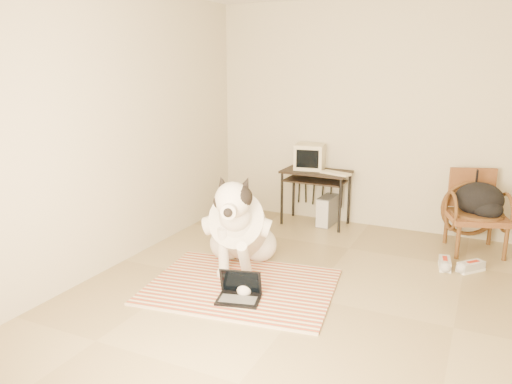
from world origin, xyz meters
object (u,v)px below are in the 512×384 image
Objects in this scene: laptop at (239,292)px; dog at (240,229)px; crt_monitor at (310,157)px; pc_tower at (328,210)px; computer_desk at (316,179)px; rattan_chair at (475,211)px; backpack at (481,201)px.

dog is at bearing 116.66° from laptop.
laptop is 2.50m from crt_monitor.
computer_desk is at bearing -160.67° from pc_tower.
laptop is at bearing -84.68° from crt_monitor.
crt_monitor is at bearing 86.72° from dog.
laptop is 2.79m from rattan_chair.
computer_desk is at bearing 92.73° from laptop.
rattan_chair is 1.77× the size of backpack.
pc_tower is 0.46× the size of rattan_chair.
rattan_chair reaches higher than pc_tower.
computer_desk is at bearing -36.96° from crt_monitor.
crt_monitor is 0.81× the size of backpack.
crt_monitor is 0.71m from pc_tower.
backpack is at bearing -7.13° from crt_monitor.
pc_tower is at bearing 19.33° from computer_desk.
dog is at bearing -97.29° from computer_desk.
dog reaches higher than backpack.
dog is 1.58× the size of computer_desk.
computer_desk is 1.70× the size of backpack.
dog is 1.75m from pc_tower.
crt_monitor is at bearing 143.04° from computer_desk.
dog is at bearing -144.59° from backpack.
dog is 1.52× the size of rattan_chair.
rattan_chair is (1.69, -0.17, 0.25)m from pc_tower.
laptop is 0.50× the size of computer_desk.
laptop is at bearing -63.34° from dog.
laptop is (0.32, -0.64, -0.33)m from dog.
crt_monitor is 0.99× the size of pc_tower.
crt_monitor is 2.02m from backpack.
computer_desk is 0.44m from pc_tower.
dog is 3.19× the size of laptop.
computer_desk reaches higher than laptop.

